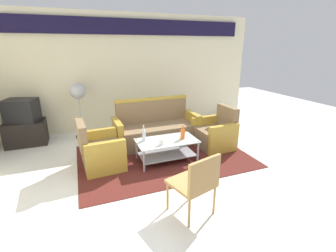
# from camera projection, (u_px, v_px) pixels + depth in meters

# --- Properties ---
(ground_plane) EXTENTS (14.00, 14.00, 0.00)m
(ground_plane) POSITION_uv_depth(u_px,v_px,m) (182.00, 180.00, 3.78)
(ground_plane) COLOR white
(wall_back) EXTENTS (6.52, 0.19, 2.80)m
(wall_back) POSITION_uv_depth(u_px,v_px,m) (134.00, 69.00, 6.00)
(wall_back) COLOR beige
(wall_back) RESTS_ON ground
(rug) EXTENTS (3.17, 2.17, 0.01)m
(rug) POSITION_uv_depth(u_px,v_px,m) (164.00, 156.00, 4.60)
(rug) COLOR #511E19
(rug) RESTS_ON ground
(couch) EXTENTS (1.81, 0.77, 0.96)m
(couch) POSITION_uv_depth(u_px,v_px,m) (156.00, 130.00, 5.14)
(couch) COLOR #7F6647
(couch) RESTS_ON rug
(armchair_left) EXTENTS (0.74, 0.80, 0.85)m
(armchair_left) POSITION_uv_depth(u_px,v_px,m) (101.00, 152.00, 4.12)
(armchair_left) COLOR #7F6647
(armchair_left) RESTS_ON rug
(armchair_right) EXTENTS (0.74, 0.80, 0.85)m
(armchair_right) POSITION_uv_depth(u_px,v_px,m) (215.00, 134.00, 4.95)
(armchair_right) COLOR #7F6647
(armchair_right) RESTS_ON rug
(coffee_table) EXTENTS (1.10, 0.60, 0.40)m
(coffee_table) POSITION_uv_depth(u_px,v_px,m) (167.00, 147.00, 4.35)
(coffee_table) COLOR silver
(coffee_table) RESTS_ON rug
(bottle_clear) EXTENTS (0.06, 0.06, 0.29)m
(bottle_clear) POSITION_uv_depth(u_px,v_px,m) (144.00, 135.00, 4.25)
(bottle_clear) COLOR silver
(bottle_clear) RESTS_ON coffee_table
(bottle_orange) EXTENTS (0.08, 0.08, 0.25)m
(bottle_orange) POSITION_uv_depth(u_px,v_px,m) (183.00, 134.00, 4.35)
(bottle_orange) COLOR #D85919
(bottle_orange) RESTS_ON coffee_table
(cup) EXTENTS (0.08, 0.08, 0.10)m
(cup) POSITION_uv_depth(u_px,v_px,m) (161.00, 142.00, 4.09)
(cup) COLOR silver
(cup) RESTS_ON coffee_table
(tv_stand) EXTENTS (0.80, 0.50, 0.52)m
(tv_stand) POSITION_uv_depth(u_px,v_px,m) (26.00, 133.00, 5.09)
(tv_stand) COLOR black
(tv_stand) RESTS_ON ground
(television) EXTENTS (0.70, 0.59, 0.48)m
(television) POSITION_uv_depth(u_px,v_px,m) (22.00, 111.00, 4.93)
(television) COLOR black
(television) RESTS_ON tv_stand
(pedestal_fan) EXTENTS (0.36, 0.36, 1.27)m
(pedestal_fan) POSITION_uv_depth(u_px,v_px,m) (78.00, 94.00, 5.28)
(pedestal_fan) COLOR #2D2D33
(pedestal_fan) RESTS_ON ground
(wicker_chair) EXTENTS (0.59, 0.59, 0.84)m
(wicker_chair) POSITION_uv_depth(u_px,v_px,m) (196.00, 181.00, 2.85)
(wicker_chair) COLOR #AD844C
(wicker_chair) RESTS_ON ground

